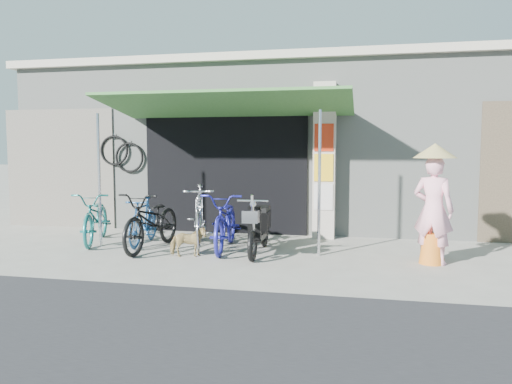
% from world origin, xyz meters
% --- Properties ---
extents(ground, '(80.00, 80.00, 0.00)m').
position_xyz_m(ground, '(0.00, 0.00, 0.00)').
color(ground, gray).
rests_on(ground, ground).
extents(bicycle_shop, '(12.30, 5.30, 3.66)m').
position_xyz_m(bicycle_shop, '(-0.00, 5.09, 1.83)').
color(bicycle_shop, gray).
rests_on(bicycle_shop, ground).
extents(shop_pillar, '(0.42, 0.44, 3.00)m').
position_xyz_m(shop_pillar, '(0.85, 2.45, 1.50)').
color(shop_pillar, '#B8AC9D').
rests_on(shop_pillar, ground).
extents(awning, '(4.60, 1.88, 2.72)m').
position_xyz_m(awning, '(-0.90, 1.63, 2.51)').
color(awning, '#31652D').
rests_on(awning, ground).
extents(neighbour_left, '(2.60, 0.06, 2.60)m').
position_xyz_m(neighbour_left, '(-5.00, 2.59, 1.30)').
color(neighbour_left, '#6B665B').
rests_on(neighbour_left, ground).
extents(bike_teal, '(1.16, 1.91, 0.95)m').
position_xyz_m(bike_teal, '(-3.22, 1.00, 0.47)').
color(bike_teal, '#166663').
rests_on(bike_teal, ground).
extents(bike_blue, '(0.54, 1.48, 0.87)m').
position_xyz_m(bike_blue, '(-2.28, 0.99, 0.44)').
color(bike_blue, navy).
rests_on(bike_blue, ground).
extents(bike_black, '(0.77, 1.95, 1.01)m').
position_xyz_m(bike_black, '(-1.94, 0.63, 0.50)').
color(bike_black, black).
rests_on(bike_black, ground).
extents(bike_silver, '(1.01, 1.91, 1.11)m').
position_xyz_m(bike_silver, '(-1.23, 1.05, 0.55)').
color(bike_silver, '#B3B3B8').
rests_on(bike_silver, ground).
extents(bike_navy, '(0.88, 1.98, 1.00)m').
position_xyz_m(bike_navy, '(-0.70, 0.88, 0.50)').
color(bike_navy, navy).
rests_on(bike_navy, ground).
extents(street_dog, '(0.64, 0.43, 0.49)m').
position_xyz_m(street_dog, '(-1.14, 0.20, 0.25)').
color(street_dog, '#A87858').
rests_on(street_dog, ground).
extents(moped, '(0.48, 1.70, 0.96)m').
position_xyz_m(moped, '(-0.08, 0.72, 0.44)').
color(moped, black).
rests_on(moped, ground).
extents(nun, '(0.70, 0.64, 1.82)m').
position_xyz_m(nun, '(2.63, 0.54, 0.90)').
color(nun, '#F6A6B8').
rests_on(nun, ground).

